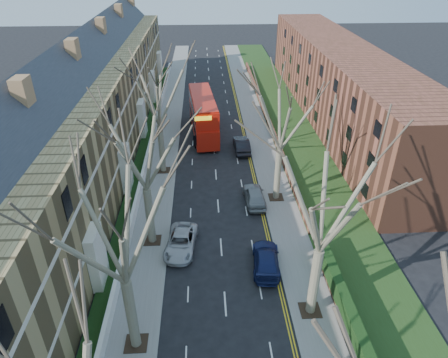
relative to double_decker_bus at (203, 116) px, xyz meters
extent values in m
cube|color=slate|center=(-4.78, 1.20, -2.41)|extent=(3.00, 102.00, 0.12)
cube|color=slate|center=(7.22, 1.20, -2.41)|extent=(3.00, 102.00, 0.12)
cube|color=olive|center=(-12.58, -6.80, 2.53)|extent=(9.00, 78.00, 10.00)
cube|color=#292C32|center=(-12.58, -6.80, 8.53)|extent=(4.67, 78.00, 4.67)
cube|color=white|center=(-8.13, -6.80, 1.03)|extent=(0.12, 78.00, 0.35)
cube|color=white|center=(-8.13, -6.80, 4.53)|extent=(0.12, 78.00, 0.35)
cube|color=brown|center=(18.72, 5.20, 2.53)|extent=(8.00, 54.00, 10.00)
cube|color=brown|center=(8.92, 5.20, -1.90)|extent=(0.35, 54.00, 0.90)
cube|color=white|center=(-6.43, -6.80, -1.85)|extent=(0.30, 78.00, 1.00)
cube|color=#223A15|center=(11.72, 1.20, -2.32)|extent=(6.00, 102.00, 0.06)
cylinder|color=brown|center=(-4.48, -31.80, 0.27)|extent=(0.64, 0.64, 5.25)
cube|color=#2D2116|center=(-4.48, -31.80, -2.34)|extent=(1.40, 1.40, 0.05)
cylinder|color=brown|center=(-4.48, -21.80, 0.19)|extent=(0.64, 0.64, 5.07)
cube|color=#2D2116|center=(-4.48, -21.80, -2.34)|extent=(1.40, 1.40, 0.05)
cylinder|color=brown|center=(-4.48, -9.80, 0.27)|extent=(0.60, 0.60, 5.25)
cube|color=#2D2116|center=(-4.48, -9.80, -2.34)|extent=(1.40, 1.40, 0.05)
cylinder|color=brown|center=(6.92, -29.80, 0.27)|extent=(0.64, 0.64, 5.25)
cube|color=#2D2116|center=(6.92, -29.80, -2.34)|extent=(1.40, 1.40, 0.05)
cylinder|color=brown|center=(6.92, -15.80, 0.19)|extent=(0.60, 0.60, 5.07)
cube|color=#2D2116|center=(6.92, -15.80, -2.34)|extent=(1.40, 1.40, 0.05)
cube|color=#B3190C|center=(0.00, 0.00, -0.92)|extent=(3.82, 12.25, 2.41)
cube|color=#B3190C|center=(0.00, 0.00, 1.38)|extent=(3.76, 11.65, 2.19)
cube|color=black|center=(0.00, 0.00, -0.42)|extent=(3.75, 11.29, 0.99)
cube|color=black|center=(0.00, 0.00, 1.49)|extent=(3.73, 11.05, 0.99)
imported|color=#AEAEB3|center=(-2.03, -22.84, -1.78)|extent=(2.87, 5.19, 1.38)
imported|color=#171F50|center=(4.55, -25.26, -1.76)|extent=(2.47, 5.09, 1.43)
imported|color=gray|center=(4.72, -16.40, -1.68)|extent=(1.99, 4.68, 1.58)
imported|color=black|center=(4.51, -5.22, -1.68)|extent=(1.84, 4.88, 1.59)
camera|label=1|loc=(0.10, -48.19, 19.06)|focal=32.00mm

